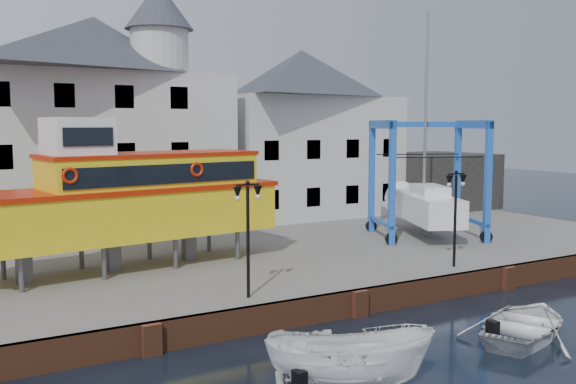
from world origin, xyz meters
TOP-DOWN VIEW (x-y plane):
  - ground at (0.00, 0.00)m, footprint 140.00×140.00m
  - hardstanding at (0.00, 11.00)m, footprint 44.00×22.00m
  - quay_wall at (-0.00, 0.10)m, footprint 44.00×0.47m
  - building_white_main at (-4.87, 18.39)m, footprint 14.00×8.30m
  - building_white_right at (9.00, 19.00)m, footprint 12.00×8.00m
  - shed_dark at (19.00, 17.00)m, footprint 8.00×7.00m
  - lamp_post_left at (-4.00, 1.20)m, footprint 1.12×0.32m
  - lamp_post_right at (6.00, 1.20)m, footprint 1.12×0.32m
  - tour_boat at (-7.02, 7.81)m, footprint 15.12×5.45m
  - travel_lift at (10.31, 8.11)m, footprint 7.02×8.29m
  - motorboat_b at (3.65, -4.59)m, footprint 6.18×5.46m

SIDE VIEW (x-z plane):
  - ground at x=0.00m, z-range 0.00..0.00m
  - motorboat_b at x=3.65m, z-range -0.53..0.53m
  - hardstanding at x=0.00m, z-range 0.00..1.00m
  - quay_wall at x=0.00m, z-range 0.00..1.00m
  - shed_dark at x=19.00m, z-range 1.00..5.00m
  - travel_lift at x=10.31m, z-range -3.08..9.20m
  - tour_boat at x=-7.02m, z-range 0.82..7.25m
  - lamp_post_left at x=-4.00m, z-range 2.07..6.27m
  - lamp_post_right at x=6.00m, z-range 2.07..6.27m
  - building_white_right at x=9.00m, z-range 1.00..12.20m
  - building_white_main at x=-4.87m, z-range 0.34..14.34m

